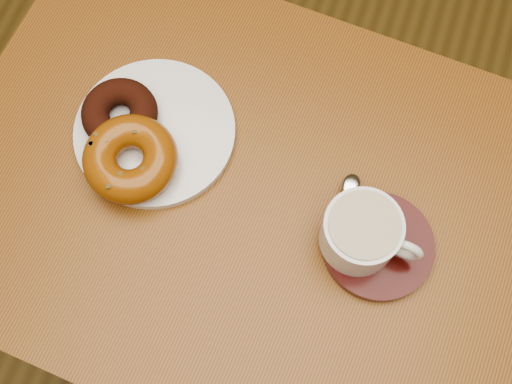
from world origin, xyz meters
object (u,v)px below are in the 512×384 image
(cafe_table, at_px, (244,219))
(coffee_cup, at_px, (362,233))
(donut_plate, at_px, (155,132))
(saucer, at_px, (378,246))

(cafe_table, relative_size, coffee_cup, 6.58)
(cafe_table, xyz_separation_m, coffee_cup, (0.17, -0.02, 0.17))
(donut_plate, bearing_deg, saucer, -9.78)
(saucer, bearing_deg, coffee_cup, -173.47)
(donut_plate, height_order, saucer, saucer)
(cafe_table, relative_size, donut_plate, 3.85)
(cafe_table, height_order, coffee_cup, coffee_cup)
(saucer, relative_size, coffee_cup, 1.11)
(donut_plate, distance_m, saucer, 0.34)
(saucer, height_order, coffee_cup, coffee_cup)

